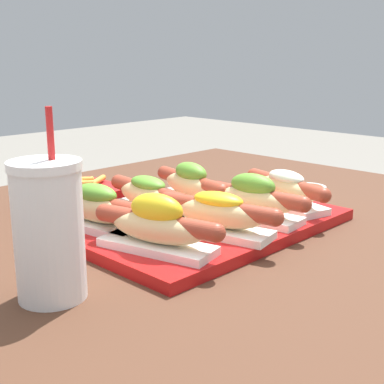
{
  "coord_description": "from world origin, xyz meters",
  "views": [
    {
      "loc": [
        -0.61,
        -0.61,
        1.0
      ],
      "look_at": [
        0.01,
        0.0,
        0.78
      ],
      "focal_mm": 50.0,
      "sensor_mm": 36.0,
      "label": 1
    }
  ],
  "objects_px": {
    "hot_dog_2": "(253,199)",
    "hot_dog_6": "(191,185)",
    "hot_dog_5": "(148,196)",
    "hot_dog_4": "(96,208)",
    "drink_cup": "(49,230)",
    "hot_dog_0": "(157,226)",
    "serving_tray": "(200,222)",
    "hot_dog_3": "(286,189)",
    "fries_basket": "(76,195)",
    "hot_dog_1": "(218,213)",
    "sauce_bowl": "(308,191)"
  },
  "relations": [
    {
      "from": "serving_tray",
      "to": "drink_cup",
      "type": "xyz_separation_m",
      "value": [
        -0.32,
        -0.06,
        0.07
      ]
    },
    {
      "from": "hot_dog_5",
      "to": "fries_basket",
      "type": "bearing_deg",
      "value": 95.79
    },
    {
      "from": "hot_dog_6",
      "to": "fries_basket",
      "type": "xyz_separation_m",
      "value": [
        -0.12,
        0.19,
        -0.03
      ]
    },
    {
      "from": "hot_dog_1",
      "to": "hot_dog_3",
      "type": "distance_m",
      "value": 0.2
    },
    {
      "from": "hot_dog_5",
      "to": "fries_basket",
      "type": "relative_size",
      "value": 1.28
    },
    {
      "from": "hot_dog_5",
      "to": "drink_cup",
      "type": "bearing_deg",
      "value": -153.51
    },
    {
      "from": "hot_dog_4",
      "to": "drink_cup",
      "type": "distance_m",
      "value": 0.21
    },
    {
      "from": "hot_dog_5",
      "to": "serving_tray",
      "type": "bearing_deg",
      "value": -55.66
    },
    {
      "from": "drink_cup",
      "to": "hot_dog_0",
      "type": "bearing_deg",
      "value": -2.41
    },
    {
      "from": "hot_dog_3",
      "to": "fries_basket",
      "type": "distance_m",
      "value": 0.4
    },
    {
      "from": "hot_dog_0",
      "to": "drink_cup",
      "type": "xyz_separation_m",
      "value": [
        -0.16,
        0.01,
        0.03
      ]
    },
    {
      "from": "hot_dog_6",
      "to": "serving_tray",
      "type": "bearing_deg",
      "value": -125.44
    },
    {
      "from": "drink_cup",
      "to": "hot_dog_2",
      "type": "bearing_deg",
      "value": -1.52
    },
    {
      "from": "hot_dog_3",
      "to": "hot_dog_4",
      "type": "bearing_deg",
      "value": 156.04
    },
    {
      "from": "hot_dog_0",
      "to": "hot_dog_6",
      "type": "height_order",
      "value": "hot_dog_0"
    },
    {
      "from": "hot_dog_2",
      "to": "hot_dog_6",
      "type": "xyz_separation_m",
      "value": [
        0.0,
        0.14,
        -0.0
      ]
    },
    {
      "from": "hot_dog_0",
      "to": "hot_dog_3",
      "type": "height_order",
      "value": "hot_dog_0"
    },
    {
      "from": "hot_dog_3",
      "to": "hot_dog_6",
      "type": "xyz_separation_m",
      "value": [
        -0.1,
        0.14,
        0.0
      ]
    },
    {
      "from": "fries_basket",
      "to": "hot_dog_1",
      "type": "bearing_deg",
      "value": -86.17
    },
    {
      "from": "sauce_bowl",
      "to": "hot_dog_6",
      "type": "bearing_deg",
      "value": 157.65
    },
    {
      "from": "hot_dog_1",
      "to": "drink_cup",
      "type": "bearing_deg",
      "value": 175.57
    },
    {
      "from": "hot_dog_0",
      "to": "hot_dog_1",
      "type": "relative_size",
      "value": 1.0
    },
    {
      "from": "fries_basket",
      "to": "serving_tray",
      "type": "bearing_deg",
      "value": -75.09
    },
    {
      "from": "drink_cup",
      "to": "hot_dog_3",
      "type": "bearing_deg",
      "value": -0.58
    },
    {
      "from": "hot_dog_1",
      "to": "drink_cup",
      "type": "xyz_separation_m",
      "value": [
        -0.27,
        0.02,
        0.03
      ]
    },
    {
      "from": "hot_dog_1",
      "to": "hot_dog_5",
      "type": "bearing_deg",
      "value": 91.44
    },
    {
      "from": "hot_dog_3",
      "to": "drink_cup",
      "type": "height_order",
      "value": "drink_cup"
    },
    {
      "from": "serving_tray",
      "to": "hot_dog_4",
      "type": "xyz_separation_m",
      "value": [
        -0.16,
        0.07,
        0.04
      ]
    },
    {
      "from": "hot_dog_4",
      "to": "serving_tray",
      "type": "bearing_deg",
      "value": -25.06
    },
    {
      "from": "hot_dog_2",
      "to": "hot_dog_5",
      "type": "relative_size",
      "value": 1.0
    },
    {
      "from": "hot_dog_2",
      "to": "drink_cup",
      "type": "distance_m",
      "value": 0.37
    },
    {
      "from": "hot_dog_3",
      "to": "hot_dog_6",
      "type": "height_order",
      "value": "hot_dog_6"
    },
    {
      "from": "serving_tray",
      "to": "hot_dog_0",
      "type": "bearing_deg",
      "value": -157.18
    },
    {
      "from": "hot_dog_5",
      "to": "sauce_bowl",
      "type": "xyz_separation_m",
      "value": [
        0.34,
        -0.1,
        -0.04
      ]
    },
    {
      "from": "hot_dog_6",
      "to": "drink_cup",
      "type": "distance_m",
      "value": 0.4
    },
    {
      "from": "hot_dog_0",
      "to": "sauce_bowl",
      "type": "distance_m",
      "value": 0.46
    },
    {
      "from": "hot_dog_0",
      "to": "hot_dog_4",
      "type": "relative_size",
      "value": 0.98
    },
    {
      "from": "serving_tray",
      "to": "hot_dog_4",
      "type": "relative_size",
      "value": 2.14
    },
    {
      "from": "serving_tray",
      "to": "hot_dog_5",
      "type": "bearing_deg",
      "value": 124.34
    },
    {
      "from": "hot_dog_0",
      "to": "hot_dog_4",
      "type": "bearing_deg",
      "value": 90.0
    },
    {
      "from": "serving_tray",
      "to": "hot_dog_6",
      "type": "height_order",
      "value": "hot_dog_6"
    },
    {
      "from": "hot_dog_0",
      "to": "hot_dog_4",
      "type": "height_order",
      "value": "hot_dog_0"
    },
    {
      "from": "hot_dog_1",
      "to": "fries_basket",
      "type": "relative_size",
      "value": 1.26
    },
    {
      "from": "serving_tray",
      "to": "fries_basket",
      "type": "bearing_deg",
      "value": 104.91
    },
    {
      "from": "serving_tray",
      "to": "hot_dog_4",
      "type": "distance_m",
      "value": 0.18
    },
    {
      "from": "sauce_bowl",
      "to": "hot_dog_1",
      "type": "bearing_deg",
      "value": -170.51
    },
    {
      "from": "hot_dog_2",
      "to": "hot_dog_5",
      "type": "xyz_separation_m",
      "value": [
        -0.1,
        0.14,
        -0.0
      ]
    },
    {
      "from": "hot_dog_2",
      "to": "fries_basket",
      "type": "relative_size",
      "value": 1.28
    },
    {
      "from": "hot_dog_1",
      "to": "hot_dog_0",
      "type": "bearing_deg",
      "value": 172.66
    },
    {
      "from": "hot_dog_0",
      "to": "hot_dog_6",
      "type": "bearing_deg",
      "value": 33.8
    }
  ]
}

